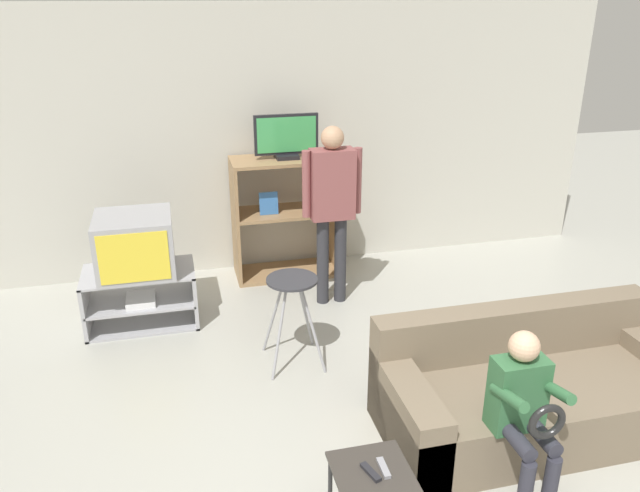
{
  "coord_description": "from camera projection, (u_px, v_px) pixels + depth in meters",
  "views": [
    {
      "loc": [
        -1.23,
        -2.01,
        2.67
      ],
      "look_at": [
        -0.2,
        2.2,
        0.9
      ],
      "focal_mm": 35.0,
      "sensor_mm": 36.0,
      "label": 1
    }
  ],
  "objects": [
    {
      "name": "television_main",
      "position": [
        135.0,
        244.0,
        5.16
      ],
      "size": [
        0.62,
        0.6,
        0.49
      ],
      "color": "#9E9EA3",
      "rests_on": "tv_stand"
    },
    {
      "name": "remote_control_black",
      "position": [
        371.0,
        472.0,
        3.17
      ],
      "size": [
        0.08,
        0.15,
        0.02
      ],
      "primitive_type": "cube",
      "rotation": [
        0.0,
        0.0,
        0.3
      ],
      "color": "#232328",
      "rests_on": "snack_table"
    },
    {
      "name": "media_shelf",
      "position": [
        286.0,
        216.0,
        6.16
      ],
      "size": [
        1.04,
        0.48,
        1.2
      ],
      "color": "#9E7A51",
      "rests_on": "ground_plane"
    },
    {
      "name": "couch",
      "position": [
        532.0,
        391.0,
        4.07
      ],
      "size": [
        1.99,
        0.88,
        0.73
      ],
      "color": "#756651",
      "rests_on": "ground_plane"
    },
    {
      "name": "person_seated_child",
      "position": [
        524.0,
        406.0,
        3.4
      ],
      "size": [
        0.33,
        0.43,
        0.99
      ],
      "color": "#2D2D38",
      "rests_on": "ground_plane"
    },
    {
      "name": "remote_control_white",
      "position": [
        384.0,
        468.0,
        3.19
      ],
      "size": [
        0.04,
        0.14,
        0.02
      ],
      "primitive_type": "cube",
      "rotation": [
        0.0,
        0.0,
        -0.02
      ],
      "color": "gray",
      "rests_on": "snack_table"
    },
    {
      "name": "television_flat",
      "position": [
        286.0,
        138.0,
        5.87
      ],
      "size": [
        0.61,
        0.2,
        0.42
      ],
      "color": "black",
      "rests_on": "media_shelf"
    },
    {
      "name": "person_standing_adult",
      "position": [
        332.0,
        199.0,
        5.45
      ],
      "size": [
        0.53,
        0.2,
        1.63
      ],
      "color": "#2D2D33",
      "rests_on": "ground_plane"
    },
    {
      "name": "tv_stand",
      "position": [
        141.0,
        298.0,
        5.34
      ],
      "size": [
        0.93,
        0.54,
        0.49
      ],
      "color": "#A8A8AD",
      "rests_on": "ground_plane"
    },
    {
      "name": "snack_table",
      "position": [
        372.0,
        479.0,
        3.21
      ],
      "size": [
        0.4,
        0.4,
        0.4
      ],
      "color": "#38332D",
      "rests_on": "ground_plane"
    },
    {
      "name": "wall_back",
      "position": [
        295.0,
        140.0,
        6.22
      ],
      "size": [
        6.4,
        0.06,
        2.6
      ],
      "color": "beige",
      "rests_on": "ground_plane"
    },
    {
      "name": "folding_stool",
      "position": [
        292.0,
        294.0,
        4.65
      ],
      "size": [
        0.43,
        0.45,
        0.71
      ],
      "color": "#99999E",
      "rests_on": "ground_plane"
    }
  ]
}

